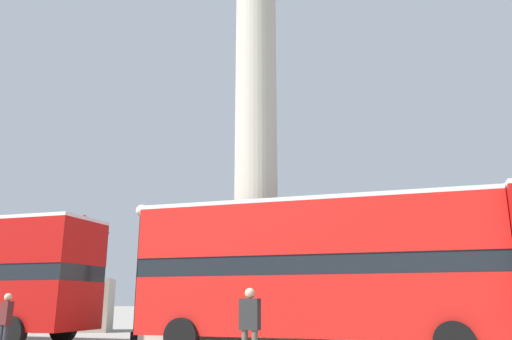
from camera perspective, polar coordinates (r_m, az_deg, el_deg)
The scene contains 6 objects.
monument_column at distance 19.58m, azimuth -0.00°, elevation -3.55°, with size 6.18×6.18×19.93m.
bus_a at distance 15.06m, azimuth 6.65°, elevation -11.10°, with size 10.36×2.96×4.33m.
equestrian_statue at distance 26.96m, azimuth -19.79°, elevation -13.50°, with size 4.11×3.67×5.77m.
street_lamp at distance 19.10m, azimuth -13.21°, elevation -9.83°, with size 0.45×0.45×4.97m.
pedestrian_near_lamp at distance 16.13m, azimuth -26.72°, elevation -15.12°, with size 0.47×0.32×1.67m.
pedestrian_by_plinth at distance 11.46m, azimuth -0.71°, elevation -17.12°, with size 0.48×0.25×1.75m.
Camera 1 is at (6.06, -18.23, 1.47)m, focal length 35.00 mm.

